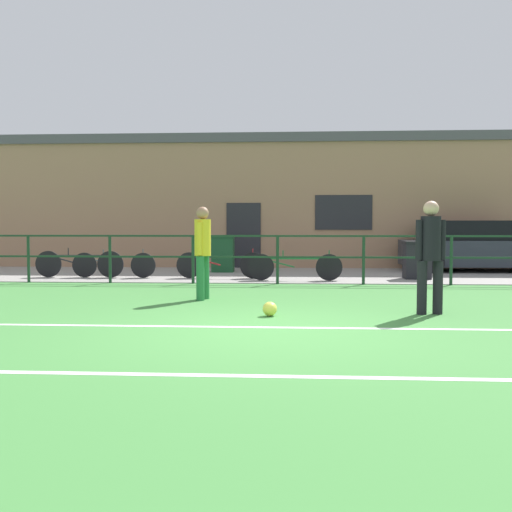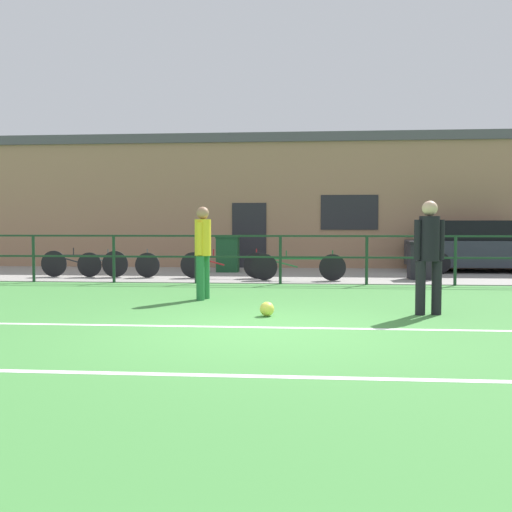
% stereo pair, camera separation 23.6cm
% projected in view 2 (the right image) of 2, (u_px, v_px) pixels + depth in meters
% --- Properties ---
extents(ground, '(60.00, 44.00, 0.04)m').
position_uv_depth(ground, '(261.00, 331.00, 7.58)').
color(ground, '#42843D').
extents(field_line_touchline, '(36.00, 0.11, 0.00)m').
position_uv_depth(field_line_touchline, '(262.00, 327.00, 7.75)').
color(field_line_touchline, white).
rests_on(field_line_touchline, ground).
extents(field_line_hash, '(36.00, 0.11, 0.00)m').
position_uv_depth(field_line_hash, '(242.00, 376.00, 5.24)').
color(field_line_hash, white).
rests_on(field_line_hash, ground).
extents(pavement_strip, '(48.00, 5.00, 0.02)m').
position_uv_depth(pavement_strip, '(284.00, 275.00, 16.03)').
color(pavement_strip, gray).
rests_on(pavement_strip, ground).
extents(perimeter_fence, '(36.07, 0.07, 1.15)m').
position_uv_depth(perimeter_fence, '(280.00, 252.00, 13.51)').
color(perimeter_fence, '#193823').
rests_on(perimeter_fence, ground).
extents(clubhouse_facade, '(28.00, 2.56, 4.34)m').
position_uv_depth(clubhouse_facade, '(288.00, 202.00, 19.60)').
color(clubhouse_facade, '#A37A5B').
rests_on(clubhouse_facade, ground).
extents(player_goalkeeper, '(0.47, 0.31, 1.75)m').
position_uv_depth(player_goalkeeper, '(429.00, 250.00, 8.81)').
color(player_goalkeeper, black).
rests_on(player_goalkeeper, ground).
extents(player_striker, '(0.30, 0.46, 1.72)m').
position_uv_depth(player_striker, '(203.00, 247.00, 10.65)').
color(player_striker, '#237038').
rests_on(player_striker, ground).
extents(soccer_ball_spare, '(0.22, 0.22, 0.22)m').
position_uv_depth(soccer_ball_spare, '(267.00, 309.00, 8.71)').
color(soccer_ball_spare, '#E5E04C').
rests_on(soccer_ball_spare, ground).
extents(parked_car_red, '(4.29, 1.86, 1.50)m').
position_uv_depth(parked_car_red, '(481.00, 247.00, 16.95)').
color(parked_car_red, '#282D38').
rests_on(parked_car_red, pavement_strip).
extents(bicycle_parked_1, '(2.31, 0.04, 0.76)m').
position_uv_depth(bicycle_parked_1, '(224.00, 265.00, 14.85)').
color(bicycle_parked_1, black).
rests_on(bicycle_parked_1, pavement_strip).
extents(bicycle_parked_2, '(2.20, 0.04, 0.74)m').
position_uv_depth(bicycle_parked_2, '(118.00, 264.00, 15.08)').
color(bicycle_parked_2, black).
rests_on(bicycle_parked_2, pavement_strip).
extents(bicycle_parked_3, '(2.33, 0.04, 0.75)m').
position_uv_depth(bicycle_parked_3, '(298.00, 267.00, 14.19)').
color(bicycle_parked_3, black).
rests_on(bicycle_parked_3, pavement_strip).
extents(bicycle_parked_4, '(2.34, 0.04, 0.78)m').
position_uv_depth(bicycle_parked_4, '(84.00, 263.00, 15.15)').
color(bicycle_parked_4, black).
rests_on(bicycle_parked_4, pavement_strip).
extents(trash_bin_0, '(0.67, 0.57, 0.96)m').
position_uv_depth(trash_bin_0, '(421.00, 260.00, 14.58)').
color(trash_bin_0, black).
rests_on(trash_bin_0, pavement_strip).
extents(trash_bin_1, '(0.66, 0.56, 1.06)m').
position_uv_depth(trash_bin_1, '(228.00, 254.00, 16.87)').
color(trash_bin_1, '#194C28').
rests_on(trash_bin_1, pavement_strip).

